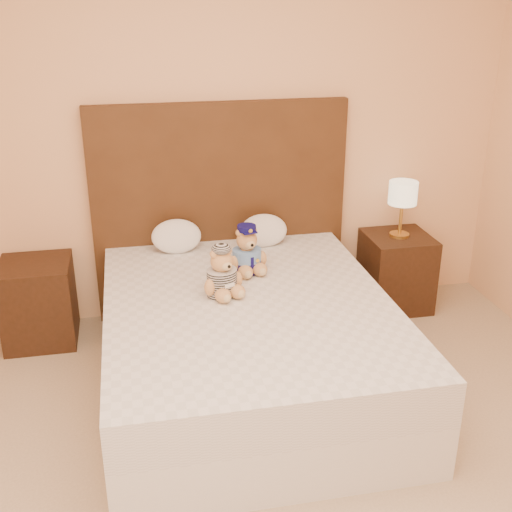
{
  "coord_description": "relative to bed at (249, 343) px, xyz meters",
  "views": [
    {
      "loc": [
        -0.61,
        -1.98,
        2.16
      ],
      "look_at": [
        0.09,
        1.45,
        0.71
      ],
      "focal_mm": 45.0,
      "sensor_mm": 36.0,
      "label": 1
    }
  ],
  "objects": [
    {
      "name": "room_walls",
      "position": [
        0.0,
        -0.74,
        1.53
      ],
      "size": [
        4.04,
        4.52,
        2.72
      ],
      "color": "#F0B683",
      "rests_on": "ground"
    },
    {
      "name": "bed",
      "position": [
        0.0,
        0.0,
        0.0
      ],
      "size": [
        1.6,
        2.0,
        0.55
      ],
      "color": "white",
      "rests_on": "ground"
    },
    {
      "name": "headboard",
      "position": [
        0.0,
        1.01,
        0.47
      ],
      "size": [
        1.75,
        0.08,
        1.5
      ],
      "primitive_type": "cube",
      "color": "#472A15",
      "rests_on": "ground"
    },
    {
      "name": "nightstand_left",
      "position": [
        -1.25,
        0.8,
        -0.0
      ],
      "size": [
        0.45,
        0.45,
        0.55
      ],
      "primitive_type": "cube",
      "color": "#341C10",
      "rests_on": "ground"
    },
    {
      "name": "nightstand_right",
      "position": [
        1.25,
        0.8,
        -0.0
      ],
      "size": [
        0.45,
        0.45,
        0.55
      ],
      "primitive_type": "cube",
      "color": "#341C10",
      "rests_on": "ground"
    },
    {
      "name": "lamp",
      "position": [
        1.25,
        0.8,
        0.57
      ],
      "size": [
        0.2,
        0.2,
        0.4
      ],
      "color": "gold",
      "rests_on": "nightstand_right"
    },
    {
      "name": "teddy_police",
      "position": [
        0.07,
        0.4,
        0.43
      ],
      "size": [
        0.31,
        0.3,
        0.3
      ],
      "primitive_type": null,
      "rotation": [
        0.0,
        0.0,
        0.23
      ],
      "color": "#B47846",
      "rests_on": "bed"
    },
    {
      "name": "teddy_prisoner",
      "position": [
        -0.13,
        0.11,
        0.42
      ],
      "size": [
        0.34,
        0.33,
        0.29
      ],
      "primitive_type": null,
      "rotation": [
        0.0,
        0.0,
        0.41
      ],
      "color": "#B47846",
      "rests_on": "bed"
    },
    {
      "name": "pillow_left",
      "position": [
        -0.33,
        0.83,
        0.39
      ],
      "size": [
        0.33,
        0.21,
        0.23
      ],
      "primitive_type": "ellipsoid",
      "color": "white",
      "rests_on": "bed"
    },
    {
      "name": "pillow_right",
      "position": [
        0.27,
        0.83,
        0.39
      ],
      "size": [
        0.32,
        0.21,
        0.23
      ],
      "primitive_type": "ellipsoid",
      "color": "white",
      "rests_on": "bed"
    }
  ]
}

